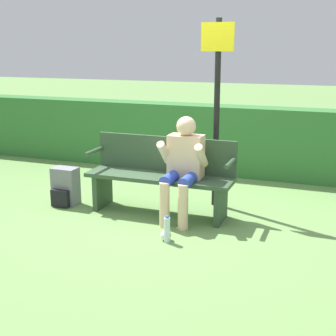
{
  "coord_description": "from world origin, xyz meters",
  "views": [
    {
      "loc": [
        1.92,
        -4.81,
        1.91
      ],
      "look_at": [
        0.15,
        -0.1,
        0.59
      ],
      "focal_mm": 50.0,
      "sensor_mm": 36.0,
      "label": 1
    }
  ],
  "objects_px": {
    "water_bottle": "(167,230)",
    "signpost": "(217,100)",
    "backpack": "(65,187)",
    "person_seated": "(183,163)",
    "park_bench": "(161,174)"
  },
  "relations": [
    {
      "from": "water_bottle",
      "to": "signpost",
      "type": "height_order",
      "value": "signpost"
    },
    {
      "from": "water_bottle",
      "to": "backpack",
      "type": "bearing_deg",
      "value": 157.93
    },
    {
      "from": "person_seated",
      "to": "signpost",
      "type": "distance_m",
      "value": 0.9
    },
    {
      "from": "person_seated",
      "to": "water_bottle",
      "type": "bearing_deg",
      "value": -84.19
    },
    {
      "from": "backpack",
      "to": "signpost",
      "type": "distance_m",
      "value": 2.14
    },
    {
      "from": "backpack",
      "to": "park_bench",
      "type": "bearing_deg",
      "value": 7.57
    },
    {
      "from": "park_bench",
      "to": "person_seated",
      "type": "distance_m",
      "value": 0.38
    },
    {
      "from": "park_bench",
      "to": "person_seated",
      "type": "height_order",
      "value": "person_seated"
    },
    {
      "from": "person_seated",
      "to": "backpack",
      "type": "height_order",
      "value": "person_seated"
    },
    {
      "from": "park_bench",
      "to": "backpack",
      "type": "height_order",
      "value": "park_bench"
    },
    {
      "from": "backpack",
      "to": "signpost",
      "type": "height_order",
      "value": "signpost"
    },
    {
      "from": "water_bottle",
      "to": "signpost",
      "type": "bearing_deg",
      "value": 83.69
    },
    {
      "from": "person_seated",
      "to": "water_bottle",
      "type": "distance_m",
      "value": 0.86
    },
    {
      "from": "backpack",
      "to": "water_bottle",
      "type": "distance_m",
      "value": 1.72
    },
    {
      "from": "backpack",
      "to": "signpost",
      "type": "xyz_separation_m",
      "value": [
        1.73,
        0.63,
        1.08
      ]
    }
  ]
}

